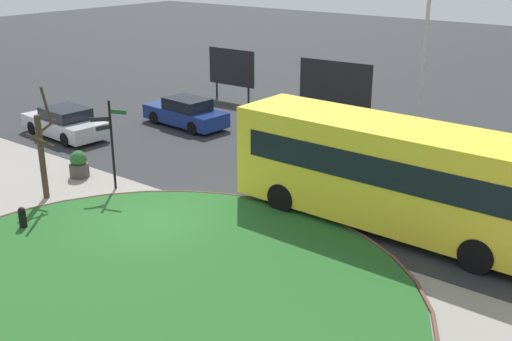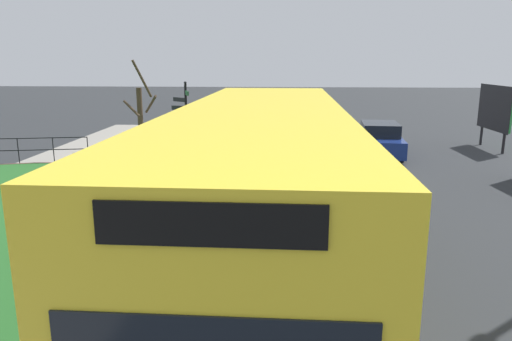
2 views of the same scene
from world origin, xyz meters
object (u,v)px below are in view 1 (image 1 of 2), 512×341
street_tree_bare (42,151)px  bollard_foreground (23,218)px  car_far_lane (65,123)px  billboard_right (232,68)px  car_near_lane (186,113)px  billboard_left (335,86)px  lamppost_tall (426,40)px  signpost_directional (111,139)px  bus_yellow (391,173)px  planter_near_signpost (79,165)px

street_tree_bare → bollard_foreground: bearing=-50.5°
car_far_lane → billboard_right: billboard_right is taller
car_far_lane → car_near_lane: bearing=-119.8°
car_far_lane → billboard_left: bearing=-128.7°
lamppost_tall → billboard_right: (-11.95, 1.59, -2.81)m
signpost_directional → billboard_right: signpost_directional is taller
bus_yellow → car_far_lane: size_ratio=2.22×
car_near_lane → billboard_left: 7.43m
car_far_lane → planter_near_signpost: (4.96, -2.99, -0.16)m
car_near_lane → billboard_left: bearing=-135.0°
signpost_directional → street_tree_bare: street_tree_bare is taller
signpost_directional → lamppost_tall: size_ratio=0.38×
bollard_foreground → billboard_right: 18.29m
signpost_directional → car_far_lane: signpost_directional is taller
car_near_lane → car_far_lane: car_near_lane is taller
car_near_lane → street_tree_bare: bearing=109.6°
lamppost_tall → street_tree_bare: size_ratio=2.15×
planter_near_signpost → street_tree_bare: (0.82, -2.01, 1.26)m
car_near_lane → lamppost_tall: bearing=-154.9°
street_tree_bare → signpost_directional: bearing=58.7°
bollard_foreground → signpost_directional: bearing=96.4°
signpost_directional → planter_near_signpost: bearing=-180.0°
car_far_lane → lamppost_tall: (13.48, 8.63, 4.02)m
car_near_lane → car_far_lane: 5.69m
signpost_directional → street_tree_bare: size_ratio=0.81×
planter_near_signpost → billboard_right: bearing=104.6°
bus_yellow → billboard_right: 17.83m
car_near_lane → street_tree_bare: 10.15m
car_far_lane → street_tree_bare: size_ratio=1.14×
bus_yellow → billboard_right: bus_yellow is taller
car_far_lane → street_tree_bare: 7.72m
signpost_directional → bus_yellow: 9.84m
billboard_left → car_far_lane: bearing=-137.3°
lamppost_tall → planter_near_signpost: 15.01m
signpost_directional → billboard_right: 14.30m
bollard_foreground → billboard_right: (-5.93, 17.24, 1.47)m
bollard_foreground → street_tree_bare: bearing=129.5°
bus_yellow → car_far_lane: (-16.30, -0.24, -1.13)m
lamppost_tall → billboard_right: lamppost_tall is taller
signpost_directional → planter_near_signpost: 2.50m
bus_yellow → street_tree_bare: 11.74m
lamppost_tall → street_tree_bare: bearing=-119.4°
bollard_foreground → billboard_right: bearing=109.0°
signpost_directional → car_near_lane: 8.73m
car_near_lane → planter_near_signpost: size_ratio=4.36×
car_far_lane → billboard_right: (1.53, 10.22, 1.22)m
bus_yellow → car_near_lane: bus_yellow is taller
bollard_foreground → billboard_right: size_ratio=0.24×
signpost_directional → bollard_foreground: bearing=-83.6°
billboard_right → street_tree_bare: street_tree_bare is taller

